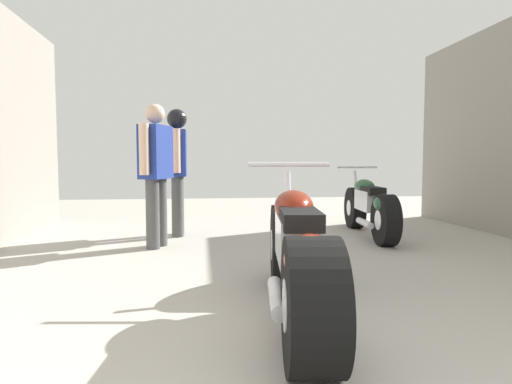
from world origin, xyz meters
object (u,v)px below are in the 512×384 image
(motorcycle_black_naked, at_px, (369,207))
(mechanic_with_helmet, at_px, (177,160))
(motorcycle_maroon_cruiser, at_px, (297,256))
(mechanic_in_blue, at_px, (156,167))

(motorcycle_black_naked, height_order, mechanic_with_helmet, mechanic_with_helmet)
(motorcycle_maroon_cruiser, xyz_separation_m, mechanic_in_blue, (-1.11, 2.44, 0.53))
(mechanic_in_blue, bearing_deg, motorcycle_black_naked, 8.33)
(motorcycle_black_naked, distance_m, mechanic_in_blue, 2.80)
(mechanic_with_helmet, bearing_deg, mechanic_in_blue, -104.08)
(motorcycle_maroon_cruiser, height_order, motorcycle_black_naked, motorcycle_maroon_cruiser)
(motorcycle_black_naked, relative_size, mechanic_with_helmet, 1.18)
(motorcycle_black_naked, relative_size, mechanic_in_blue, 1.21)
(motorcycle_maroon_cruiser, xyz_separation_m, motorcycle_black_naked, (1.61, 2.84, -0.01))
(motorcycle_maroon_cruiser, height_order, mechanic_with_helmet, mechanic_with_helmet)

